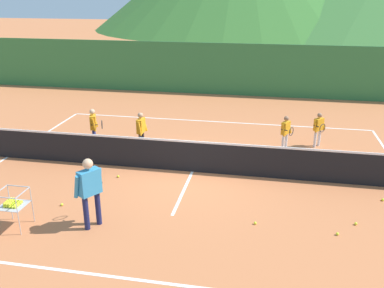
{
  "coord_description": "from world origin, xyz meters",
  "views": [
    {
      "loc": [
        2.1,
        -11.06,
        5.1
      ],
      "look_at": [
        0.1,
        -0.6,
        1.1
      ],
      "focal_mm": 38.99,
      "sensor_mm": 36.0,
      "label": 1
    }
  ],
  "objects_px": {
    "tennis_ball_1": "(337,234)",
    "ball_cart": "(12,203)",
    "tennis_ball_2": "(255,223)",
    "tennis_ball_7": "(62,205)",
    "tennis_net": "(192,156)",
    "tennis_ball_3": "(356,224)",
    "student_2": "(286,130)",
    "student_1": "(141,128)",
    "student_0": "(94,125)",
    "tennis_ball_0": "(118,176)",
    "tennis_ball_4": "(383,200)",
    "student_3": "(319,127)",
    "instructor": "(90,187)"
  },
  "relations": [
    {
      "from": "tennis_ball_1",
      "to": "ball_cart",
      "type": "bearing_deg",
      "value": -172.01
    },
    {
      "from": "tennis_ball_2",
      "to": "tennis_ball_7",
      "type": "distance_m",
      "value": 4.79
    },
    {
      "from": "tennis_net",
      "to": "tennis_ball_3",
      "type": "xyz_separation_m",
      "value": [
        4.24,
        -2.2,
        -0.47
      ]
    },
    {
      "from": "student_2",
      "to": "tennis_ball_3",
      "type": "distance_m",
      "value": 4.76
    },
    {
      "from": "student_1",
      "to": "tennis_ball_3",
      "type": "bearing_deg",
      "value": -29.64
    },
    {
      "from": "student_0",
      "to": "tennis_ball_0",
      "type": "xyz_separation_m",
      "value": [
        1.62,
        -2.18,
        -0.77
      ]
    },
    {
      "from": "tennis_ball_4",
      "to": "tennis_ball_2",
      "type": "bearing_deg",
      "value": -150.98
    },
    {
      "from": "tennis_ball_2",
      "to": "tennis_ball_7",
      "type": "bearing_deg",
      "value": -179.69
    },
    {
      "from": "student_1",
      "to": "tennis_ball_1",
      "type": "bearing_deg",
      "value": -35.25
    },
    {
      "from": "ball_cart",
      "to": "tennis_ball_3",
      "type": "height_order",
      "value": "ball_cart"
    },
    {
      "from": "student_3",
      "to": "tennis_ball_2",
      "type": "distance_m",
      "value": 5.79
    },
    {
      "from": "ball_cart",
      "to": "tennis_ball_1",
      "type": "distance_m",
      "value": 7.24
    },
    {
      "from": "instructor",
      "to": "tennis_ball_2",
      "type": "bearing_deg",
      "value": 11.91
    },
    {
      "from": "tennis_ball_2",
      "to": "tennis_ball_1",
      "type": "bearing_deg",
      "value": -3.63
    },
    {
      "from": "tennis_ball_1",
      "to": "tennis_ball_2",
      "type": "xyz_separation_m",
      "value": [
        -1.8,
        0.11,
        0.0
      ]
    },
    {
      "from": "tennis_net",
      "to": "tennis_ball_2",
      "type": "bearing_deg",
      "value": -52.97
    },
    {
      "from": "student_1",
      "to": "tennis_ball_4",
      "type": "distance_m",
      "value": 7.44
    },
    {
      "from": "student_1",
      "to": "tennis_ball_4",
      "type": "xyz_separation_m",
      "value": [
        7.07,
        -2.18,
        -0.77
      ]
    },
    {
      "from": "instructor",
      "to": "student_0",
      "type": "bearing_deg",
      "value": 112.56
    },
    {
      "from": "tennis_ball_4",
      "to": "tennis_net",
      "type": "bearing_deg",
      "value": 170.43
    },
    {
      "from": "student_0",
      "to": "tennis_ball_7",
      "type": "relative_size",
      "value": 19.75
    },
    {
      "from": "student_1",
      "to": "tennis_ball_1",
      "type": "relative_size",
      "value": 19.63
    },
    {
      "from": "student_3",
      "to": "tennis_ball_0",
      "type": "xyz_separation_m",
      "value": [
        -5.82,
        -3.62,
        -0.69
      ]
    },
    {
      "from": "ball_cart",
      "to": "tennis_net",
      "type": "bearing_deg",
      "value": 47.78
    },
    {
      "from": "tennis_ball_2",
      "to": "tennis_ball_0",
      "type": "bearing_deg",
      "value": 155.42
    },
    {
      "from": "ball_cart",
      "to": "student_1",
      "type": "bearing_deg",
      "value": 74.21
    },
    {
      "from": "student_0",
      "to": "ball_cart",
      "type": "distance_m",
      "value": 5.13
    },
    {
      "from": "student_0",
      "to": "student_1",
      "type": "bearing_deg",
      "value": -2.33
    },
    {
      "from": "ball_cart",
      "to": "tennis_ball_0",
      "type": "relative_size",
      "value": 13.22
    },
    {
      "from": "ball_cart",
      "to": "student_2",
      "type": "bearing_deg",
      "value": 44.49
    },
    {
      "from": "tennis_ball_3",
      "to": "tennis_ball_4",
      "type": "bearing_deg",
      "value": 56.76
    },
    {
      "from": "student_1",
      "to": "student_3",
      "type": "height_order",
      "value": "student_1"
    },
    {
      "from": "instructor",
      "to": "tennis_ball_2",
      "type": "distance_m",
      "value": 3.83
    },
    {
      "from": "student_1",
      "to": "student_2",
      "type": "height_order",
      "value": "student_1"
    },
    {
      "from": "student_2",
      "to": "tennis_ball_3",
      "type": "height_order",
      "value": "student_2"
    },
    {
      "from": "student_0",
      "to": "tennis_ball_7",
      "type": "bearing_deg",
      "value": -78.49
    },
    {
      "from": "student_2",
      "to": "tennis_ball_0",
      "type": "height_order",
      "value": "student_2"
    },
    {
      "from": "tennis_ball_0",
      "to": "tennis_ball_7",
      "type": "bearing_deg",
      "value": -113.33
    },
    {
      "from": "student_0",
      "to": "student_2",
      "type": "xyz_separation_m",
      "value": [
        6.34,
        0.86,
        -0.09
      ]
    },
    {
      "from": "tennis_net",
      "to": "ball_cart",
      "type": "height_order",
      "value": "tennis_net"
    },
    {
      "from": "tennis_net",
      "to": "student_2",
      "type": "height_order",
      "value": "student_2"
    },
    {
      "from": "student_0",
      "to": "tennis_ball_2",
      "type": "distance_m",
      "value": 6.93
    },
    {
      "from": "ball_cart",
      "to": "student_0",
      "type": "bearing_deg",
      "value": 92.84
    },
    {
      "from": "instructor",
      "to": "ball_cart",
      "type": "bearing_deg",
      "value": -168.46
    },
    {
      "from": "student_3",
      "to": "tennis_ball_7",
      "type": "xyz_separation_m",
      "value": [
        -6.62,
        -5.47,
        -0.69
      ]
    },
    {
      "from": "student_2",
      "to": "tennis_ball_0",
      "type": "xyz_separation_m",
      "value": [
        -4.72,
        -3.04,
        -0.69
      ]
    },
    {
      "from": "tennis_net",
      "to": "tennis_ball_4",
      "type": "xyz_separation_m",
      "value": [
        5.12,
        -0.86,
        -0.47
      ]
    },
    {
      "from": "tennis_net",
      "to": "student_0",
      "type": "xyz_separation_m",
      "value": [
        -3.64,
        1.39,
        0.31
      ]
    },
    {
      "from": "instructor",
      "to": "ball_cart",
      "type": "distance_m",
      "value": 1.81
    },
    {
      "from": "tennis_net",
      "to": "instructor",
      "type": "relative_size",
      "value": 7.66
    }
  ]
}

